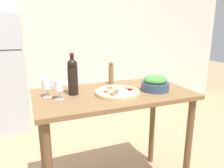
{
  "coord_description": "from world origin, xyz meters",
  "views": [
    {
      "loc": [
        -0.64,
        -1.57,
        1.48
      ],
      "look_at": [
        0.0,
        0.03,
        1.02
      ],
      "focal_mm": 35.0,
      "sensor_mm": 36.0,
      "label": 1
    }
  ],
  "objects": [
    {
      "name": "prep_counter",
      "position": [
        0.0,
        0.0,
        0.8
      ],
      "size": [
        1.25,
        0.68,
        0.96
      ],
      "color": "brown",
      "rests_on": "ground_plane"
    },
    {
      "name": "refrigerator",
      "position": [
        -0.97,
        1.83,
        0.82
      ],
      "size": [
        0.6,
        0.63,
        1.64
      ],
      "color": "#B7BCC1",
      "rests_on": "ground_plane"
    },
    {
      "name": "wall_back",
      "position": [
        0.0,
        2.18,
        1.3
      ],
      "size": [
        6.4,
        0.08,
        2.6
      ],
      "color": "silver",
      "rests_on": "ground_plane"
    },
    {
      "name": "pepper_mill",
      "position": [
        0.08,
        0.25,
        1.06
      ],
      "size": [
        0.04,
        0.04,
        0.21
      ],
      "color": "olive",
      "rests_on": "prep_counter"
    },
    {
      "name": "salad_bowl",
      "position": [
        0.34,
        -0.08,
        1.02
      ],
      "size": [
        0.23,
        0.23,
        0.13
      ],
      "color": "#384C6B",
      "rests_on": "prep_counter"
    },
    {
      "name": "wine_glass_near",
      "position": [
        -0.44,
        -0.02,
        1.05
      ],
      "size": [
        0.07,
        0.07,
        0.14
      ],
      "color": "silver",
      "rests_on": "prep_counter"
    },
    {
      "name": "wine_glass_far",
      "position": [
        -0.51,
        0.07,
        1.05
      ],
      "size": [
        0.07,
        0.07,
        0.14
      ],
      "color": "silver",
      "rests_on": "prep_counter"
    },
    {
      "name": "homemade_pizza",
      "position": [
        0.01,
        -0.06,
        0.98
      ],
      "size": [
        0.35,
        0.35,
        0.03
      ],
      "color": "#DBC189",
      "rests_on": "prep_counter"
    },
    {
      "name": "wine_bottle",
      "position": [
        -0.31,
        0.06,
        1.11
      ],
      "size": [
        0.08,
        0.08,
        0.32
      ],
      "color": "black",
      "rests_on": "prep_counter"
    }
  ]
}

